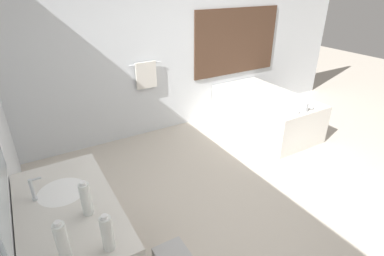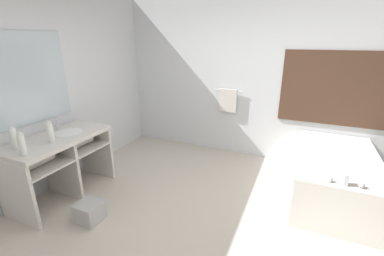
% 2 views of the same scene
% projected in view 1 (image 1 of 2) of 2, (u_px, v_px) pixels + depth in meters
% --- Properties ---
extents(ground_plane, '(16.00, 16.00, 0.00)m').
position_uv_depth(ground_plane, '(251.00, 203.00, 3.40)').
color(ground_plane, beige).
rests_on(ground_plane, ground).
extents(wall_back_with_blinds, '(7.40, 0.13, 2.70)m').
position_uv_depth(wall_back_with_blinds, '(164.00, 47.00, 4.52)').
color(wall_back_with_blinds, silver).
rests_on(wall_back_with_blinds, ground_plane).
extents(vanity_counter, '(0.66, 1.26, 0.84)m').
position_uv_depth(vanity_counter, '(73.00, 229.00, 2.24)').
color(vanity_counter, silver).
rests_on(vanity_counter, ground_plane).
extents(sink_faucet, '(0.09, 0.04, 0.18)m').
position_uv_depth(sink_faucet, '(33.00, 190.00, 2.14)').
color(sink_faucet, silver).
rests_on(sink_faucet, vanity_counter).
extents(bathtub, '(0.96, 1.71, 0.72)m').
position_uv_depth(bathtub, '(265.00, 110.00, 4.92)').
color(bathtub, silver).
rests_on(bathtub, ground_plane).
extents(water_bottle_1, '(0.07, 0.07, 0.25)m').
position_uv_depth(water_bottle_1, '(107.00, 233.00, 1.73)').
color(water_bottle_1, silver).
rests_on(water_bottle_1, vanity_counter).
extents(water_bottle_2, '(0.07, 0.07, 0.26)m').
position_uv_depth(water_bottle_2, '(62.00, 240.00, 1.68)').
color(water_bottle_2, silver).
rests_on(water_bottle_2, vanity_counter).
extents(water_bottle_3, '(0.07, 0.07, 0.26)m').
position_uv_depth(water_bottle_3, '(86.00, 199.00, 2.00)').
color(water_bottle_3, silver).
rests_on(water_bottle_3, vanity_counter).
extents(bath_mat, '(0.59, 0.61, 0.02)m').
position_uv_depth(bath_mat, '(334.00, 166.00, 4.04)').
color(bath_mat, white).
rests_on(bath_mat, ground_plane).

